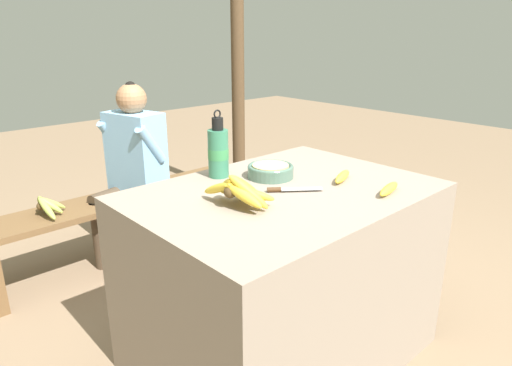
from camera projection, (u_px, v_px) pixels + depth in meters
ground_plane at (281, 352)px, 2.08m from camera, size 12.00×12.00×0.00m
market_counter at (282, 276)px, 1.95m from camera, size 1.20×0.86×0.79m
banana_bunch_ripe at (238, 190)px, 1.64m from camera, size 0.19×0.30×0.14m
serving_bowl at (271, 170)px, 1.97m from camera, size 0.20×0.20×0.06m
water_bottle at (218, 152)px, 1.96m from camera, size 0.09×0.09×0.29m
loose_banana_front at (389, 189)px, 1.78m from camera, size 0.18×0.07×0.04m
loose_banana_side at (342, 177)px, 1.93m from camera, size 0.18×0.10×0.04m
knife at (287, 189)px, 1.80m from camera, size 0.19×0.15×0.02m
wooden_bench at (125, 205)px, 2.83m from camera, size 1.77×0.32×0.42m
seated_vendor at (131, 162)px, 2.74m from camera, size 0.45×0.42×1.11m
banana_bunch_green at (47, 205)px, 2.50m from camera, size 0.16×0.28×0.13m
support_post_far at (238, 60)px, 3.64m from camera, size 0.10×0.10×2.32m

